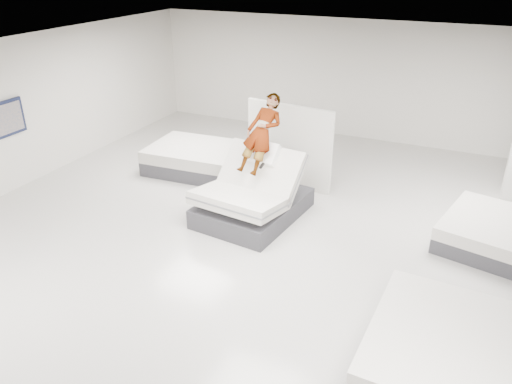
# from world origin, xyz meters

# --- Properties ---
(room) EXTENTS (14.00, 14.04, 3.20)m
(room) POSITION_xyz_m (0.00, 0.00, 1.60)
(room) COLOR #B0ADA6
(room) RESTS_ON ground
(hero_bed) EXTENTS (1.88, 2.35, 1.43)m
(hero_bed) POSITION_xyz_m (-0.67, 1.45, 0.42)
(hero_bed) COLOR #36353A
(hero_bed) RESTS_ON floor
(person) EXTENTS (0.77, 1.63, 1.24)m
(person) POSITION_xyz_m (-0.63, 1.79, 1.34)
(person) COLOR slate
(person) RESTS_ON hero_bed
(remote) EXTENTS (0.07, 0.15, 0.08)m
(remote) POSITION_xyz_m (-0.45, 1.42, 1.16)
(remote) COLOR black
(remote) RESTS_ON person
(divider_panel) EXTENTS (2.03, 0.34, 1.85)m
(divider_panel) POSITION_xyz_m (-0.59, 3.19, 0.93)
(divider_panel) COLOR silver
(divider_panel) RESTS_ON floor
(flat_bed_right_far) EXTENTS (1.75, 2.10, 0.51)m
(flat_bed_right_far) POSITION_xyz_m (3.57, 2.31, 0.25)
(flat_bed_right_far) COLOR #36353A
(flat_bed_right_far) RESTS_ON floor
(flat_bed_right_near) EXTENTS (1.76, 2.28, 0.61)m
(flat_bed_right_near) POSITION_xyz_m (3.13, -1.27, 0.30)
(flat_bed_right_near) COLOR #36353A
(flat_bed_right_near) RESTS_ON floor
(flat_bed_left_far) EXTENTS (2.28, 1.77, 0.60)m
(flat_bed_left_far) POSITION_xyz_m (-2.87, 3.04, 0.30)
(flat_bed_left_far) COLOR #36353A
(flat_bed_left_far) RESTS_ON floor
(wall_poster) EXTENTS (0.06, 0.95, 0.75)m
(wall_poster) POSITION_xyz_m (-5.93, 0.50, 1.60)
(wall_poster) COLOR black
(wall_poster) RESTS_ON wall_left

